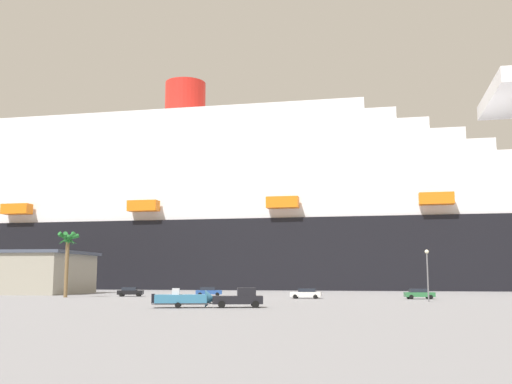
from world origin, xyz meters
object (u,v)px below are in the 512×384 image
(pickup_truck, at_px, (240,298))
(parked_car_black_coupe, at_px, (130,292))
(parked_car_green_wagon, at_px, (419,294))
(parked_car_white_van, at_px, (306,293))
(small_boat_on_trailer, at_px, (188,299))
(parked_car_blue_suv, at_px, (209,291))
(palm_tree, at_px, (68,245))
(cruise_ship, at_px, (279,218))
(street_lamp, at_px, (427,267))

(pickup_truck, bearing_deg, parked_car_black_coupe, 126.66)
(parked_car_green_wagon, relative_size, parked_car_white_van, 0.96)
(small_boat_on_trailer, height_order, parked_car_blue_suv, small_boat_on_trailer)
(parked_car_white_van, bearing_deg, parked_car_green_wagon, 2.60)
(palm_tree, bearing_deg, cruise_ship, 68.22)
(pickup_truck, distance_m, palm_tree, 44.88)
(pickup_truck, xyz_separation_m, palm_tree, (-34.29, 27.95, 7.57))
(cruise_ship, xyz_separation_m, pickup_truck, (6.27, -98.05, -18.47))
(pickup_truck, distance_m, parked_car_black_coupe, 42.43)
(small_boat_on_trailer, relative_size, street_lamp, 1.11)
(small_boat_on_trailer, distance_m, parked_car_black_coupe, 40.48)
(palm_tree, bearing_deg, parked_car_blue_suv, 23.70)
(small_boat_on_trailer, xyz_separation_m, parked_car_green_wagon, (28.55, 30.41, -0.13))
(pickup_truck, relative_size, parked_car_black_coupe, 1.27)
(pickup_truck, bearing_deg, parked_car_white_van, 78.81)
(small_boat_on_trailer, relative_size, parked_car_white_van, 1.63)
(palm_tree, height_order, parked_car_green_wagon, palm_tree)
(parked_car_white_van, bearing_deg, cruise_ship, 99.66)
(cruise_ship, bearing_deg, street_lamp, -69.62)
(small_boat_on_trailer, bearing_deg, palm_tree, 134.37)
(cruise_ship, relative_size, street_lamp, 35.24)
(parked_car_blue_suv, height_order, parked_car_white_van, same)
(street_lamp, bearing_deg, parked_car_white_van, 152.38)
(small_boat_on_trailer, height_order, parked_car_black_coupe, small_boat_on_trailer)
(cruise_ship, height_order, parked_car_blue_suv, cruise_ship)
(palm_tree, xyz_separation_m, parked_car_green_wagon, (57.19, 1.13, -7.78))
(pickup_truck, bearing_deg, parked_car_green_wagon, 51.77)
(small_boat_on_trailer, bearing_deg, parked_car_green_wagon, 46.81)
(small_boat_on_trailer, xyz_separation_m, palm_tree, (-28.64, 29.28, 7.66))
(pickup_truck, relative_size, small_boat_on_trailer, 0.75)
(small_boat_on_trailer, height_order, palm_tree, palm_tree)
(cruise_ship, distance_m, pickup_truck, 99.97)
(parked_car_white_van, bearing_deg, small_boat_on_trailer, -110.78)
(parked_car_green_wagon, height_order, parked_car_black_coupe, same)
(cruise_ship, xyz_separation_m, parked_car_blue_suv, (-5.94, -60.42, -18.68))
(parked_car_black_coupe, bearing_deg, parked_car_white_van, -10.52)
(parked_car_white_van, bearing_deg, pickup_truck, -101.19)
(palm_tree, bearing_deg, parked_car_green_wagon, 1.13)
(cruise_ship, height_order, pickup_truck, cruise_ship)
(pickup_truck, distance_m, parked_car_white_van, 28.84)
(small_boat_on_trailer, distance_m, street_lamp, 35.45)
(palm_tree, relative_size, parked_car_white_van, 2.27)
(small_boat_on_trailer, height_order, street_lamp, street_lamp)
(cruise_ship, relative_size, parked_car_blue_suv, 52.02)
(small_boat_on_trailer, bearing_deg, cruise_ship, 90.36)
(pickup_truck, relative_size, street_lamp, 0.83)
(parked_car_blue_suv, bearing_deg, parked_car_black_coupe, -164.65)
(street_lamp, relative_size, parked_car_black_coupe, 1.54)
(parked_car_blue_suv, bearing_deg, palm_tree, -156.30)
(parked_car_blue_suv, bearing_deg, cruise_ship, 84.38)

